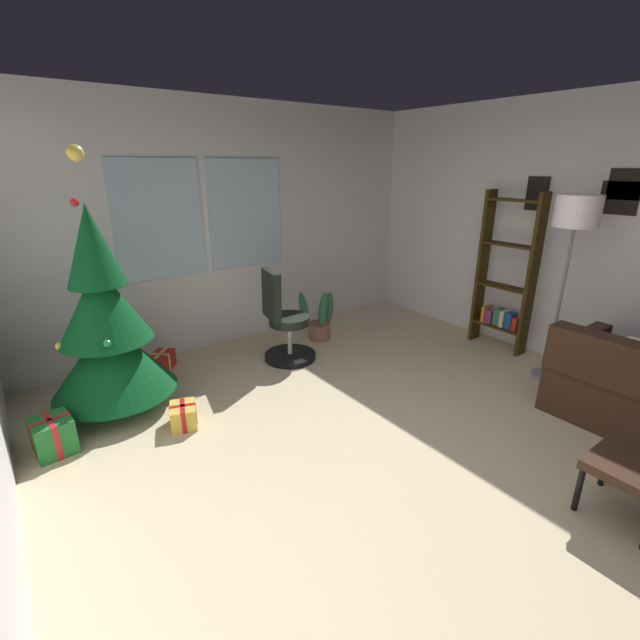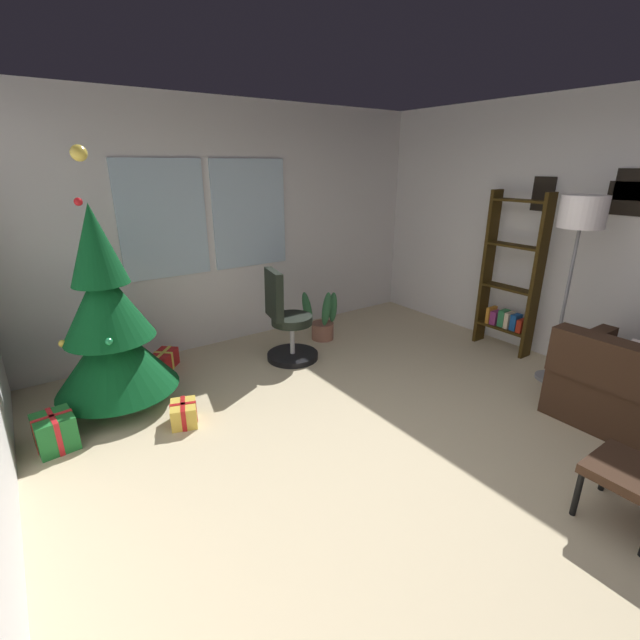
{
  "view_description": "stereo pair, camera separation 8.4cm",
  "coord_description": "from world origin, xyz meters",
  "px_view_note": "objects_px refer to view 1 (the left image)",
  "views": [
    {
      "loc": [
        -2.25,
        -1.56,
        2.03
      ],
      "look_at": [
        -0.26,
        1.11,
        0.83
      ],
      "focal_mm": 24.47,
      "sensor_mm": 36.0,
      "label": 1
    },
    {
      "loc": [
        -2.18,
        -1.61,
        2.03
      ],
      "look_at": [
        -0.26,
        1.11,
        0.83
      ],
      "focal_mm": 24.47,
      "sensor_mm": 36.0,
      "label": 2
    }
  ],
  "objects_px": {
    "potted_plant": "(319,321)",
    "footstool": "(632,471)",
    "gift_box_gold": "(184,415)",
    "gift_box_green": "(53,436)",
    "office_chair": "(284,326)",
    "floor_lamp": "(575,224)",
    "bookshelf": "(505,281)",
    "holiday_tree": "(106,329)",
    "gift_box_red": "(161,362)"
  },
  "relations": [
    {
      "from": "gift_box_gold",
      "to": "bookshelf",
      "type": "height_order",
      "value": "bookshelf"
    },
    {
      "from": "gift_box_gold",
      "to": "holiday_tree",
      "type": "bearing_deg",
      "value": 119.04
    },
    {
      "from": "gift_box_red",
      "to": "floor_lamp",
      "type": "bearing_deg",
      "value": -38.68
    },
    {
      "from": "potted_plant",
      "to": "gift_box_green",
      "type": "bearing_deg",
      "value": -168.11
    },
    {
      "from": "holiday_tree",
      "to": "floor_lamp",
      "type": "distance_m",
      "value": 4.18
    },
    {
      "from": "footstool",
      "to": "office_chair",
      "type": "xyz_separation_m",
      "value": [
        -0.44,
        3.13,
        0.07
      ]
    },
    {
      "from": "holiday_tree",
      "to": "gift_box_gold",
      "type": "bearing_deg",
      "value": -60.96
    },
    {
      "from": "footstool",
      "to": "potted_plant",
      "type": "height_order",
      "value": "potted_plant"
    },
    {
      "from": "potted_plant",
      "to": "footstool",
      "type": "bearing_deg",
      "value": -93.55
    },
    {
      "from": "gift_box_green",
      "to": "gift_box_gold",
      "type": "distance_m",
      "value": 0.93
    },
    {
      "from": "holiday_tree",
      "to": "gift_box_green",
      "type": "height_order",
      "value": "holiday_tree"
    },
    {
      "from": "footstool",
      "to": "office_chair",
      "type": "relative_size",
      "value": 0.43
    },
    {
      "from": "gift_box_gold",
      "to": "bookshelf",
      "type": "relative_size",
      "value": 0.17
    },
    {
      "from": "footstool",
      "to": "office_chair",
      "type": "distance_m",
      "value": 3.16
    },
    {
      "from": "gift_box_red",
      "to": "bookshelf",
      "type": "height_order",
      "value": "bookshelf"
    },
    {
      "from": "gift_box_gold",
      "to": "gift_box_green",
      "type": "bearing_deg",
      "value": 165.35
    },
    {
      "from": "office_chair",
      "to": "bookshelf",
      "type": "distance_m",
      "value": 2.52
    },
    {
      "from": "holiday_tree",
      "to": "office_chair",
      "type": "distance_m",
      "value": 1.74
    },
    {
      "from": "gift_box_red",
      "to": "office_chair",
      "type": "relative_size",
      "value": 0.37
    },
    {
      "from": "holiday_tree",
      "to": "bookshelf",
      "type": "xyz_separation_m",
      "value": [
        3.9,
        -1.21,
        0.06
      ]
    },
    {
      "from": "footstool",
      "to": "bookshelf",
      "type": "relative_size",
      "value": 0.25
    },
    {
      "from": "gift_box_green",
      "to": "gift_box_gold",
      "type": "relative_size",
      "value": 1.0
    },
    {
      "from": "footstool",
      "to": "floor_lamp",
      "type": "height_order",
      "value": "floor_lamp"
    },
    {
      "from": "gift_box_gold",
      "to": "office_chair",
      "type": "relative_size",
      "value": 0.3
    },
    {
      "from": "footstool",
      "to": "potted_plant",
      "type": "bearing_deg",
      "value": 86.45
    },
    {
      "from": "holiday_tree",
      "to": "gift_box_red",
      "type": "bearing_deg",
      "value": 43.16
    },
    {
      "from": "gift_box_red",
      "to": "bookshelf",
      "type": "distance_m",
      "value": 3.85
    },
    {
      "from": "footstool",
      "to": "gift_box_green",
      "type": "height_order",
      "value": "footstool"
    },
    {
      "from": "gift_box_green",
      "to": "gift_box_gold",
      "type": "height_order",
      "value": "gift_box_green"
    },
    {
      "from": "gift_box_green",
      "to": "bookshelf",
      "type": "xyz_separation_m",
      "value": [
        4.44,
        -0.81,
        0.66
      ]
    },
    {
      "from": "gift_box_red",
      "to": "office_chair",
      "type": "height_order",
      "value": "office_chair"
    },
    {
      "from": "holiday_tree",
      "to": "gift_box_green",
      "type": "xyz_separation_m",
      "value": [
        -0.54,
        -0.4,
        -0.6
      ]
    },
    {
      "from": "gift_box_gold",
      "to": "potted_plant",
      "type": "xyz_separation_m",
      "value": [
        2.0,
        0.84,
        0.15
      ]
    },
    {
      "from": "office_chair",
      "to": "holiday_tree",
      "type": "bearing_deg",
      "value": 178.42
    },
    {
      "from": "office_chair",
      "to": "floor_lamp",
      "type": "relative_size",
      "value": 0.57
    },
    {
      "from": "gift_box_gold",
      "to": "potted_plant",
      "type": "height_order",
      "value": "potted_plant"
    },
    {
      "from": "floor_lamp",
      "to": "holiday_tree",
      "type": "bearing_deg",
      "value": 151.39
    },
    {
      "from": "footstool",
      "to": "gift_box_gold",
      "type": "xyz_separation_m",
      "value": [
        -1.79,
        2.54,
        -0.23
      ]
    },
    {
      "from": "gift_box_green",
      "to": "office_chair",
      "type": "height_order",
      "value": "office_chair"
    },
    {
      "from": "gift_box_red",
      "to": "gift_box_gold",
      "type": "relative_size",
      "value": 1.22
    },
    {
      "from": "gift_box_green",
      "to": "office_chair",
      "type": "distance_m",
      "value": 2.29
    },
    {
      "from": "footstool",
      "to": "holiday_tree",
      "type": "relative_size",
      "value": 0.2
    },
    {
      "from": "gift_box_green",
      "to": "floor_lamp",
      "type": "bearing_deg",
      "value": -20.67
    },
    {
      "from": "footstool",
      "to": "gift_box_green",
      "type": "distance_m",
      "value": 3.87
    },
    {
      "from": "footstool",
      "to": "gift_box_green",
      "type": "relative_size",
      "value": 1.43
    },
    {
      "from": "potted_plant",
      "to": "holiday_tree",
      "type": "bearing_deg",
      "value": -174.93
    },
    {
      "from": "gift_box_red",
      "to": "bookshelf",
      "type": "xyz_separation_m",
      "value": [
        3.37,
        -1.71,
        0.7
      ]
    },
    {
      "from": "bookshelf",
      "to": "gift_box_red",
      "type": "bearing_deg",
      "value": 153.1
    },
    {
      "from": "office_chair",
      "to": "potted_plant",
      "type": "relative_size",
      "value": 1.62
    },
    {
      "from": "bookshelf",
      "to": "holiday_tree",
      "type": "bearing_deg",
      "value": 162.71
    }
  ]
}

